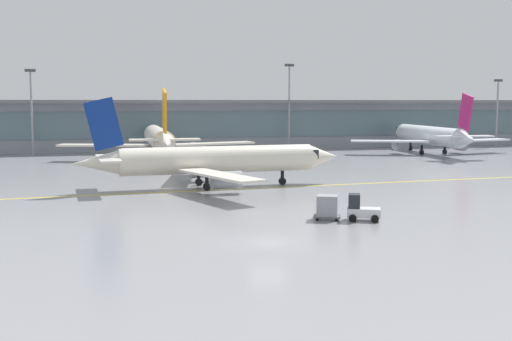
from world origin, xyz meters
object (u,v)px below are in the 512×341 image
Objects in this scene: gate_airplane_1 at (158,139)px; gate_airplane_2 at (430,136)px; baggage_tug at (361,209)px; apron_light_mast_3 at (497,110)px; apron_light_mast_2 at (289,104)px; apron_light_mast_1 at (32,109)px; taxiing_regional_jet at (215,161)px; cargo_dolly_lead at (327,206)px.

gate_airplane_1 is 1.05× the size of gate_airplane_2.
apron_light_mast_3 is at bearing 72.26° from baggage_tug.
gate_airplane_2 is 1.96× the size of apron_light_mast_2.
baggage_tug is 0.18× the size of apron_light_mast_2.
gate_airplane_1 is at bearing -31.79° from apron_light_mast_1.
apron_light_mast_3 is (66.82, 46.70, 4.66)m from taxiing_regional_jet.
apron_light_mast_2 is (17.67, 69.52, 7.86)m from cargo_dolly_lead.
cargo_dolly_lead is at bearing 180.00° from baggage_tug.
gate_airplane_1 is 30.20m from apron_light_mast_2.
gate_airplane_1 is at bearing -170.42° from apron_light_mast_3.
apron_light_mast_2 reaches higher than apron_light_mast_3.
taxiing_regional_jet is 23.11m from baggage_tug.
gate_airplane_1 is 11.48× the size of baggage_tug.
apron_light_mast_1 is (-68.75, 12.76, 4.91)m from gate_airplane_2.
apron_light_mast_1 is (-23.56, 47.58, 5.17)m from taxiing_regional_jet.
gate_airplane_2 reaches higher than cargo_dolly_lead.
gate_airplane_2 is at bearing 33.77° from taxiing_regional_jet.
baggage_tug is at bearing -65.60° from apron_light_mast_1.
apron_light_mast_3 is (43.75, -2.21, -1.32)m from apron_light_mast_2.
apron_light_mast_1 is at bearing 137.45° from baggage_tug.
apron_light_mast_1 is 46.65m from apron_light_mast_2.
apron_light_mast_3 is (69.91, 11.80, 4.24)m from gate_airplane_1.
apron_light_mast_3 reaches higher than baggage_tug.
gate_airplane_1 is at bearing -151.84° from apron_light_mast_2.
apron_light_mast_2 reaches higher than gate_airplane_1.
gate_airplane_1 is 1.14× the size of taxiing_regional_jet.
gate_airplane_2 is 12.61× the size of cargo_dolly_lead.
gate_airplane_1 is at bearing 94.27° from gate_airplane_2.
taxiing_regional_jet is 53.34m from apron_light_mast_1.
apron_light_mast_3 is at bearing -0.56° from apron_light_mast_1.
gate_airplane_1 is at bearing 91.21° from taxiing_regional_jet.
apron_light_mast_1 is at bearing 179.44° from apron_light_mast_3.
apron_light_mast_1 reaches higher than taxiing_regional_jet.
baggage_tug is at bearing -102.18° from apron_light_mast_2.
apron_light_mast_1 is at bearing 59.04° from gate_airplane_1.
gate_airplane_2 is at bearing -32.48° from apron_light_mast_2.
gate_airplane_2 reaches higher than taxiing_regional_jet.
apron_light_mast_2 is 43.82m from apron_light_mast_3.
apron_light_mast_1 reaches higher than gate_airplane_1.
baggage_tug reaches higher than cargo_dolly_lead.
apron_light_mast_2 reaches higher than cargo_dolly_lead.
apron_light_mast_2 is (15.23, 70.55, 8.02)m from baggage_tug.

